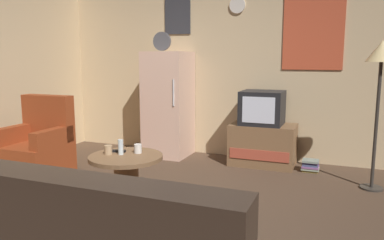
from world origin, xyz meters
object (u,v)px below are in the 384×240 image
object	(u,v)px
mug_ceramic_white	(138,149)
mug_ceramic_tan	(108,150)
armchair	(38,148)
remote_control	(118,151)
book_stack	(310,166)
fridge	(168,104)
crt_tv	(262,108)
wine_glass	(121,147)
tv_stand	(263,145)
standing_lamp	(381,63)
coffee_table	(126,179)

from	to	relation	value
mug_ceramic_white	mug_ceramic_tan	distance (m)	0.29
armchair	mug_ceramic_white	bearing A→B (deg)	-8.95
remote_control	book_stack	bearing A→B (deg)	27.67
remote_control	book_stack	size ratio (longest dim) A/B	0.70
fridge	mug_ceramic_tan	distance (m)	1.90
crt_tv	wine_glass	xyz separation A→B (m)	(-1.03, -1.82, -0.22)
mug_ceramic_white	remote_control	xyz separation A→B (m)	(-0.20, -0.04, -0.03)
fridge	crt_tv	size ratio (longest dim) A/B	3.28
tv_stand	mug_ceramic_tan	size ratio (longest dim) A/B	9.33
standing_lamp	mug_ceramic_white	distance (m)	2.65
standing_lamp	armchair	size ratio (longest dim) A/B	1.66
fridge	coffee_table	world-z (taller)	fridge
mug_ceramic_white	tv_stand	bearing A→B (deg)	61.56
remote_control	tv_stand	bearing A→B (deg)	41.66
mug_ceramic_tan	fridge	bearing A→B (deg)	96.75
tv_stand	mug_ceramic_tan	world-z (taller)	mug_ceramic_tan
fridge	mug_ceramic_white	xyz separation A→B (m)	(0.47, -1.72, -0.24)
wine_glass	standing_lamp	bearing A→B (deg)	28.96
standing_lamp	wine_glass	size ratio (longest dim) A/B	10.60
coffee_table	remote_control	size ratio (longest dim) A/B	4.80
crt_tv	standing_lamp	xyz separation A→B (m)	(1.32, -0.52, 0.59)
crt_tv	mug_ceramic_white	world-z (taller)	crt_tv
standing_lamp	remote_control	distance (m)	2.85
crt_tv	remote_control	bearing A→B (deg)	-122.38
tv_stand	crt_tv	distance (m)	0.49
wine_glass	mug_ceramic_tan	xyz separation A→B (m)	(-0.12, -0.04, -0.03)
mug_ceramic_tan	book_stack	xyz separation A→B (m)	(1.79, 1.75, -0.44)
coffee_table	mug_ceramic_tan	bearing A→B (deg)	-171.01
mug_ceramic_white	armchair	size ratio (longest dim) A/B	0.09
fridge	coffee_table	distance (m)	1.95
fridge	standing_lamp	xyz separation A→B (m)	(2.68, -0.53, 0.60)
standing_lamp	wine_glass	bearing A→B (deg)	-151.04
crt_tv	coffee_table	world-z (taller)	crt_tv
standing_lamp	book_stack	bearing A→B (deg)	148.36
coffee_table	armchair	distance (m)	1.49
mug_ceramic_white	fridge	bearing A→B (deg)	105.19
remote_control	armchair	bearing A→B (deg)	152.64
standing_lamp	wine_glass	world-z (taller)	standing_lamp
fridge	coffee_table	size ratio (longest dim) A/B	2.46
standing_lamp	mug_ceramic_white	world-z (taller)	standing_lamp
crt_tv	standing_lamp	distance (m)	1.54
tv_stand	mug_ceramic_tan	bearing A→B (deg)	-122.17
remote_control	armchair	xyz separation A→B (m)	(-1.31, 0.28, -0.15)
tv_stand	armchair	world-z (taller)	armchair
book_stack	remote_control	bearing A→B (deg)	-136.89
mug_ceramic_tan	coffee_table	bearing A→B (deg)	8.99
tv_stand	book_stack	distance (m)	0.66
crt_tv	book_stack	world-z (taller)	crt_tv
coffee_table	remote_control	xyz separation A→B (m)	(-0.14, 0.09, 0.25)
standing_lamp	book_stack	distance (m)	1.51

